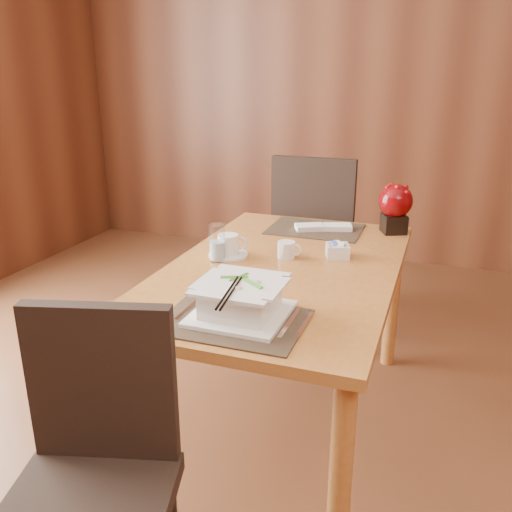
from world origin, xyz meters
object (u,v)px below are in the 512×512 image
(dining_table, at_px, (283,288))
(near_chair, at_px, (93,461))
(soup_setting, at_px, (241,300))
(creamer_jug, at_px, (286,250))
(coffee_cup, at_px, (228,247))
(water_glass, at_px, (217,243))
(far_chair, at_px, (316,232))
(sugar_caddy, at_px, (338,251))
(bread_plate, at_px, (112,320))
(berry_decor, at_px, (395,206))

(dining_table, height_order, near_chair, near_chair)
(soup_setting, xyz_separation_m, creamer_jug, (-0.03, 0.61, -0.02))
(dining_table, distance_m, near_chair, 1.05)
(dining_table, bearing_deg, coffee_cup, 171.92)
(creamer_jug, bearing_deg, near_chair, -101.18)
(creamer_jug, bearing_deg, water_glass, -153.44)
(coffee_cup, distance_m, far_chair, 1.02)
(creamer_jug, height_order, sugar_caddy, creamer_jug)
(sugar_caddy, bearing_deg, far_chair, 108.82)
(water_glass, distance_m, creamer_jug, 0.29)
(bread_plate, bearing_deg, water_glass, 81.94)
(near_chair, bearing_deg, creamer_jug, 64.60)
(creamer_jug, distance_m, near_chair, 1.17)
(soup_setting, bearing_deg, water_glass, 121.80)
(soup_setting, xyz_separation_m, far_chair, (-0.11, 1.53, -0.22))
(coffee_cup, height_order, bread_plate, coffee_cup)
(dining_table, xyz_separation_m, sugar_caddy, (0.19, 0.18, 0.12))
(water_glass, xyz_separation_m, bread_plate, (-0.09, -0.64, -0.07))
(soup_setting, distance_m, near_chair, 0.63)
(coffee_cup, distance_m, sugar_caddy, 0.46)
(water_glass, bearing_deg, dining_table, 7.06)
(far_chair, bearing_deg, berry_decor, 139.66)
(near_chair, bearing_deg, sugar_caddy, 56.10)
(berry_decor, relative_size, far_chair, 0.23)
(soup_setting, xyz_separation_m, bread_plate, (-0.38, -0.16, -0.06))
(sugar_caddy, distance_m, bread_plate, 1.01)
(water_glass, bearing_deg, far_chair, 80.65)
(near_chair, bearing_deg, far_chair, 71.44)
(water_glass, relative_size, far_chair, 0.15)
(dining_table, relative_size, creamer_jug, 15.61)
(dining_table, xyz_separation_m, coffee_cup, (-0.26, 0.04, 0.14))
(creamer_jug, relative_size, berry_decor, 0.40)
(near_chair, bearing_deg, coffee_cup, 76.85)
(bread_plate, xyz_separation_m, near_chair, (0.15, -0.35, -0.23))
(dining_table, height_order, bread_plate, bread_plate)
(soup_setting, distance_m, berry_decor, 1.19)
(dining_table, xyz_separation_m, far_chair, (-0.10, 1.02, -0.06))
(coffee_cup, bearing_deg, far_chair, 81.08)
(dining_table, xyz_separation_m, berry_decor, (0.37, 0.63, 0.23))
(creamer_jug, bearing_deg, soup_setting, -88.52)
(berry_decor, relative_size, bread_plate, 1.75)
(dining_table, xyz_separation_m, creamer_jug, (-0.02, 0.10, 0.13))
(dining_table, distance_m, far_chair, 1.03)
(water_glass, height_order, creamer_jug, water_glass)
(coffee_cup, bearing_deg, bread_plate, -98.80)
(bread_plate, distance_m, far_chair, 1.72)
(coffee_cup, height_order, water_glass, water_glass)
(creamer_jug, bearing_deg, coffee_cup, -165.95)
(bread_plate, xyz_separation_m, far_chair, (0.26, 1.69, -0.16))
(creamer_jug, relative_size, sugar_caddy, 1.03)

